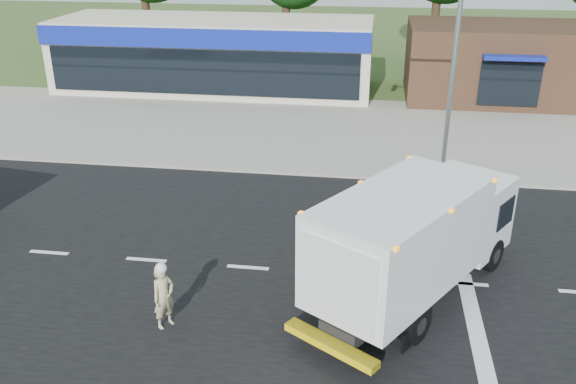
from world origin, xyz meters
name	(u,v)px	position (x,y,z in m)	size (l,w,h in m)	color
ground	(354,276)	(0.00, 0.00, 0.00)	(120.00, 120.00, 0.00)	#385123
road_asphalt	(354,276)	(0.00, 0.00, 0.00)	(60.00, 14.00, 0.02)	black
sidewalk	(363,167)	(0.00, 8.20, 0.06)	(60.00, 2.40, 0.12)	gray
parking_apron	(367,124)	(0.00, 14.00, 0.01)	(60.00, 9.00, 0.02)	gray
lane_markings	(405,307)	(1.35, -1.35, 0.02)	(55.20, 7.00, 0.01)	silver
ems_box_truck	(416,235)	(1.50, -0.90, 1.86)	(5.83, 7.35, 3.23)	black
emergency_worker	(164,295)	(-4.42, -2.92, 0.86)	(0.66, 0.71, 1.74)	tan
retail_strip_mall	(215,54)	(-9.00, 19.93, 2.01)	(18.00, 6.20, 4.00)	beige
brown_storefront	(500,62)	(7.00, 19.98, 2.00)	(10.00, 6.70, 4.00)	#382316
traffic_signal_pole	(437,48)	(2.35, 7.60, 4.92)	(3.51, 0.25, 8.00)	gray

